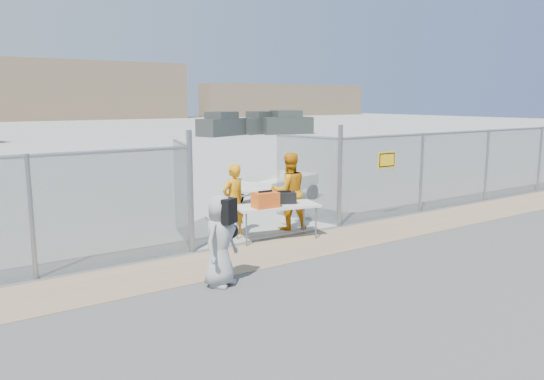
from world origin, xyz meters
TOP-DOWN VIEW (x-y plane):
  - ground at (0.00, 0.00)m, footprint 160.00×160.00m
  - tarmac_inside at (0.00, 42.00)m, footprint 160.00×80.00m
  - dirt_strip at (0.00, 1.00)m, footprint 44.00×1.60m
  - distant_hills at (5.00, 78.00)m, footprint 140.00×6.00m
  - chain_link_fence at (0.00, 2.00)m, footprint 40.00×0.20m
  - folding_table at (-0.00, 1.82)m, footprint 1.98×1.14m
  - orange_bag at (-0.36, 1.72)m, footprint 0.56×0.39m
  - black_duffel at (0.24, 1.88)m, footprint 0.60×0.50m
  - security_worker_left at (-0.64, 2.62)m, footprint 0.68×0.52m
  - security_worker_right at (0.80, 2.45)m, footprint 1.05×0.91m
  - visitor at (-2.48, -0.10)m, footprint 0.91×0.81m
  - utility_trailer at (2.54, 5.52)m, footprint 3.86×2.91m
  - parked_vehicle_near at (15.72, 32.79)m, footprint 4.91×3.46m
  - parked_vehicle_mid at (20.18, 33.26)m, footprint 4.61×2.48m
  - parked_vehicle_far at (21.84, 31.77)m, footprint 4.94×2.97m

SIDE VIEW (x-z plane):
  - ground at x=0.00m, z-range 0.00..0.00m
  - tarmac_inside at x=0.00m, z-range 0.00..0.01m
  - dirt_strip at x=0.00m, z-range 0.00..0.01m
  - folding_table at x=0.00m, z-range 0.00..0.79m
  - utility_trailer at x=2.54m, z-range 0.00..0.84m
  - visitor at x=-2.48m, z-range 0.00..1.56m
  - security_worker_left at x=-0.64m, z-range 0.00..1.67m
  - black_duffel at x=0.24m, z-range 0.79..1.04m
  - security_worker_right at x=0.80m, z-range 0.00..1.86m
  - orange_bag at x=-0.36m, z-range 0.79..1.12m
  - parked_vehicle_mid at x=20.18m, z-range 0.00..2.00m
  - parked_vehicle_near at x=15.72m, z-range 0.00..2.03m
  - parked_vehicle_far at x=21.84m, z-range 0.00..2.09m
  - chain_link_fence at x=0.00m, z-range 0.00..2.20m
  - distant_hills at x=5.00m, z-range 0.00..9.00m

